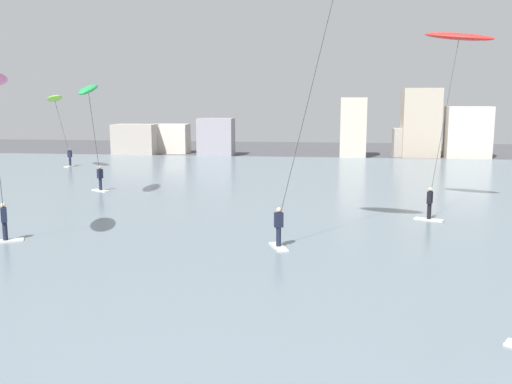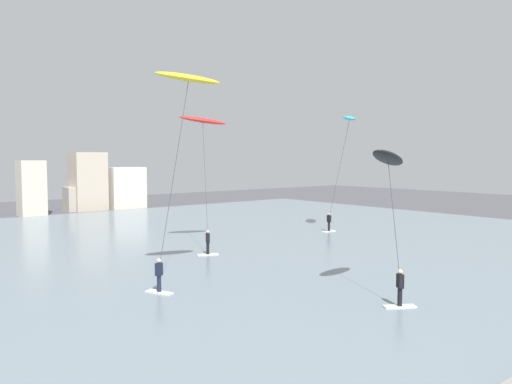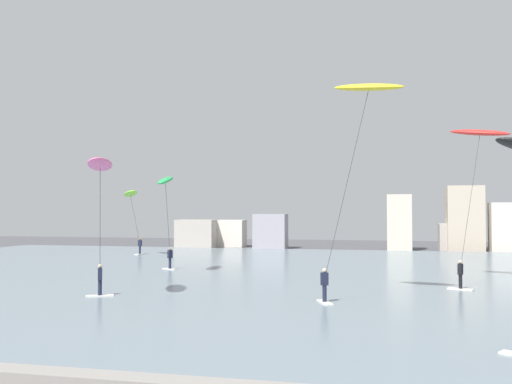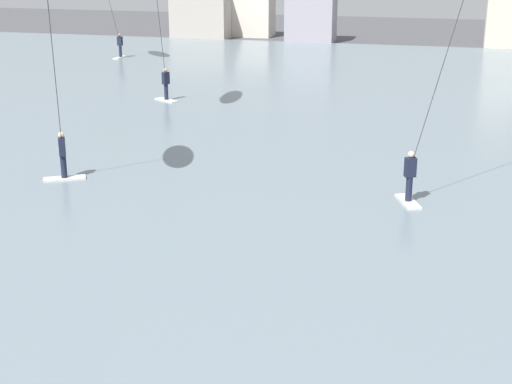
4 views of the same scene
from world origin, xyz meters
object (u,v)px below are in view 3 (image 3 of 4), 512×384
Objects in this scene: kitesurfer_pink at (100,175)px; kitesurfer_lime at (131,198)px; kitesurfer_green at (166,189)px; kitesurfer_red at (478,144)px; kitesurfer_yellow at (365,104)px.

kitesurfer_pink reaches higher than kitesurfer_lime.
kitesurfer_lime is (-9.09, 13.66, -0.30)m from kitesurfer_green.
kitesurfer_pink is at bearing -151.13° from kitesurfer_red.
kitesurfer_yellow is 32.85m from kitesurfer_lime.
kitesurfer_green is 0.74× the size of kitesurfer_red.
kitesurfer_red is 33.12m from kitesurfer_lime.
kitesurfer_green is 11.71m from kitesurfer_pink.
kitesurfer_yellow is 17.24m from kitesurfer_green.
kitesurfer_pink is 22.05m from kitesurfer_red.
kitesurfer_pink is (-12.79, -2.31, -3.44)m from kitesurfer_yellow.
kitesurfer_yellow reaches higher than kitesurfer_lime.
kitesurfer_green is at bearing 177.06° from kitesurfer_red.
kitesurfer_red is (20.44, -1.05, 2.53)m from kitesurfer_green.
kitesurfer_pink is 0.74× the size of kitesurfer_red.
kitesurfer_yellow reaches higher than kitesurfer_pink.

